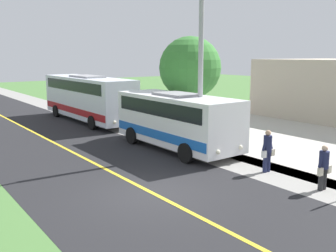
# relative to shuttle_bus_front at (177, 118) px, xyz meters

# --- Properties ---
(ground_plane) EXTENTS (120.00, 120.00, 0.00)m
(ground_plane) POSITION_rel_shuttle_bus_front_xyz_m (4.55, 4.42, -1.57)
(ground_plane) COLOR #477238
(road_surface) EXTENTS (8.00, 100.00, 0.01)m
(road_surface) POSITION_rel_shuttle_bus_front_xyz_m (4.55, 4.42, -1.56)
(road_surface) COLOR black
(road_surface) RESTS_ON ground
(sidewalk) EXTENTS (2.40, 100.00, 0.01)m
(sidewalk) POSITION_rel_shuttle_bus_front_xyz_m (-0.65, 4.42, -1.57)
(sidewalk) COLOR gray
(sidewalk) RESTS_ON ground
(road_centre_line) EXTENTS (0.16, 100.00, 0.00)m
(road_centre_line) POSITION_rel_shuttle_bus_front_xyz_m (4.55, 4.42, -1.56)
(road_centre_line) COLOR gold
(road_centre_line) RESTS_ON ground
(shuttle_bus_front) EXTENTS (2.75, 7.50, 2.85)m
(shuttle_bus_front) POSITION_rel_shuttle_bus_front_xyz_m (0.00, 0.00, 0.00)
(shuttle_bus_front) COLOR white
(shuttle_bus_front) RESTS_ON ground
(transit_bus_rear) EXTENTS (2.68, 10.33, 3.27)m
(transit_bus_rear) POSITION_rel_shuttle_bus_front_xyz_m (0.04, -10.32, 0.22)
(transit_bus_rear) COLOR silver
(transit_bus_rear) RESTS_ON ground
(pedestrian_with_bags) EXTENTS (0.72, 0.34, 1.62)m
(pedestrian_with_bags) POSITION_rel_shuttle_bus_front_xyz_m (-0.46, 7.80, -0.70)
(pedestrian_with_bags) COLOR #262628
(pedestrian_with_bags) RESTS_ON ground
(pedestrian_waiting) EXTENTS (0.72, 0.34, 1.74)m
(pedestrian_waiting) POSITION_rel_shuttle_bus_front_xyz_m (-0.56, 5.27, -0.63)
(pedestrian_waiting) COLOR #1E2347
(pedestrian_waiting) RESTS_ON ground
(street_light_pole) EXTENTS (1.97, 0.24, 8.19)m
(street_light_pole) POSITION_rel_shuttle_bus_front_xyz_m (-0.33, 1.26, 2.94)
(street_light_pole) COLOR #9E9EA3
(street_light_pole) RESTS_ON ground
(tree_curbside) EXTENTS (3.64, 3.64, 5.79)m
(tree_curbside) POSITION_rel_shuttle_bus_front_xyz_m (-2.85, -2.39, 2.39)
(tree_curbside) COLOR brown
(tree_curbside) RESTS_ON ground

